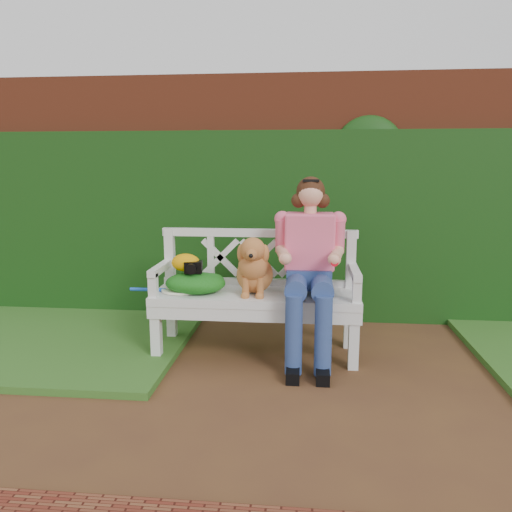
# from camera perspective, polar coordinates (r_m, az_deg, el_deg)

# --- Properties ---
(ground) EXTENTS (60.00, 60.00, 0.00)m
(ground) POSITION_cam_1_polar(r_m,az_deg,el_deg) (3.15, 8.60, -16.17)
(ground) COLOR #4C2D1C
(brick_wall) EXTENTS (10.00, 0.30, 2.20)m
(brick_wall) POSITION_cam_1_polar(r_m,az_deg,el_deg) (4.73, 7.86, 6.60)
(brick_wall) COLOR brown
(brick_wall) RESTS_ON ground
(ivy_hedge) EXTENTS (10.00, 0.18, 1.70)m
(ivy_hedge) POSITION_cam_1_polar(r_m,az_deg,el_deg) (4.53, 7.88, 3.26)
(ivy_hedge) COLOR #173E0F
(ivy_hedge) RESTS_ON ground
(grass_left) EXTENTS (2.60, 2.00, 0.05)m
(grass_left) POSITION_cam_1_polar(r_m,az_deg,el_deg) (4.55, -24.22, -8.21)
(grass_left) COLOR #305D23
(grass_left) RESTS_ON ground
(garden_bench) EXTENTS (1.59, 0.62, 0.48)m
(garden_bench) POSITION_cam_1_polar(r_m,az_deg,el_deg) (3.75, 0.00, -7.70)
(garden_bench) COLOR white
(garden_bench) RESTS_ON ground
(seated_woman) EXTENTS (0.76, 0.86, 1.26)m
(seated_woman) POSITION_cam_1_polar(r_m,az_deg,el_deg) (3.61, 6.09, -2.06)
(seated_woman) COLOR #FF4E84
(seated_woman) RESTS_ON ground
(dog) EXTENTS (0.35, 0.43, 0.43)m
(dog) POSITION_cam_1_polar(r_m,az_deg,el_deg) (3.59, -0.19, -0.96)
(dog) COLOR #A65D3B
(dog) RESTS_ON garden_bench
(tennis_racket) EXTENTS (0.60, 0.41, 0.03)m
(tennis_racket) POSITION_cam_1_polar(r_m,az_deg,el_deg) (3.72, -8.93, -3.89)
(tennis_racket) COLOR white
(tennis_racket) RESTS_ON garden_bench
(green_bag) EXTENTS (0.48, 0.39, 0.15)m
(green_bag) POSITION_cam_1_polar(r_m,az_deg,el_deg) (3.68, -6.93, -3.01)
(green_bag) COLOR #157121
(green_bag) RESTS_ON garden_bench
(camera_item) EXTENTS (0.14, 0.11, 0.08)m
(camera_item) POSITION_cam_1_polar(r_m,az_deg,el_deg) (3.65, -7.16, -1.24)
(camera_item) COLOR black
(camera_item) RESTS_ON green_bag
(baseball_glove) EXTENTS (0.23, 0.19, 0.13)m
(baseball_glove) POSITION_cam_1_polar(r_m,az_deg,el_deg) (3.69, -8.04, -0.75)
(baseball_glove) COLOR orange
(baseball_glove) RESTS_ON green_bag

